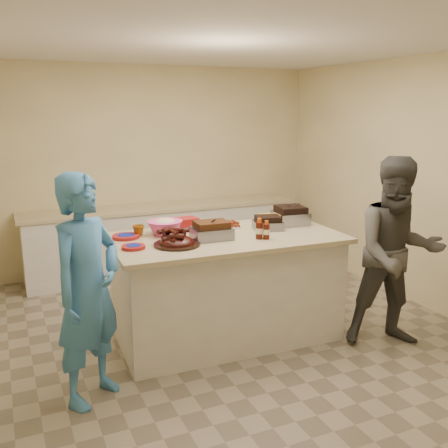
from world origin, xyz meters
name	(u,v)px	position (x,y,z in m)	size (l,w,h in m)	color
room	(233,336)	(0.00, 0.00, 0.00)	(4.50, 5.00, 2.70)	beige
back_counter	(163,238)	(0.00, 2.20, 0.45)	(3.60, 0.64, 0.90)	silver
island	(226,336)	(-0.06, 0.04, 0.00)	(2.11, 1.11, 1.00)	silver
rib_platter	(177,245)	(-0.58, -0.10, 1.00)	(0.40, 0.40, 0.16)	#3B0E09
pulled_pork_tray	(212,239)	(-0.22, -0.01, 1.00)	(0.34, 0.26, 0.10)	#47230F
brisket_tray	(268,229)	(0.42, 0.10, 1.00)	(0.27, 0.23, 0.08)	black
roasting_pan	(290,224)	(0.74, 0.21, 1.00)	(0.31, 0.31, 0.13)	gray
coleslaw_bowl	(165,235)	(-0.56, 0.31, 1.00)	(0.33, 0.33, 0.22)	#ED489C
sausage_plate	(226,227)	(0.08, 0.34, 1.00)	(0.29, 0.29, 0.05)	silver
mac_cheese_dish	(275,223)	(0.63, 0.32, 1.00)	(0.33, 0.24, 0.09)	yellow
bbq_bottle_a	(259,239)	(0.17, -0.19, 1.00)	(0.06, 0.06, 0.19)	#3C0F06
bbq_bottle_b	(266,239)	(0.22, -0.22, 1.00)	(0.06, 0.06, 0.17)	#3C0F06
mustard_bottle	(195,233)	(-0.28, 0.26, 1.00)	(0.04, 0.04, 0.11)	#F2B300
sauce_bowl	(208,230)	(-0.12, 0.31, 1.00)	(0.14, 0.04, 0.14)	silver
plate_stack_large	(126,238)	(-0.92, 0.33, 1.00)	(0.25, 0.25, 0.03)	maroon
plate_stack_small	(134,249)	(-0.94, -0.04, 1.00)	(0.20, 0.20, 0.03)	maroon
plastic_cup	(139,236)	(-0.79, 0.36, 1.00)	(0.11, 0.10, 0.11)	#854B0A
basket_stack	(186,229)	(-0.30, 0.44, 1.00)	(0.22, 0.17, 0.11)	maroon
guest_blue	(95,396)	(-1.40, -0.50, 0.00)	(0.63, 1.72, 0.41)	#3E7FB9
guest_gray	(390,342)	(1.29, -0.72, 0.00)	(0.85, 1.74, 0.66)	#525049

